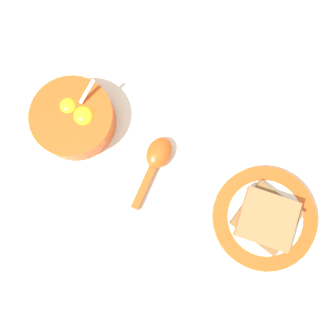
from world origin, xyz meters
TOP-DOWN VIEW (x-y plane):
  - ground_plane at (0.00, 0.00)m, footprint 3.00×3.00m
  - egg_bowl at (0.00, -0.20)m, footprint 0.17×0.17m
  - toast_plate at (0.19, 0.20)m, footprint 0.21×0.21m
  - toast_sandwich at (0.19, 0.20)m, footprint 0.15×0.15m
  - soup_spoon at (0.08, -0.02)m, footprint 0.16×0.09m

SIDE VIEW (x-z plane):
  - ground_plane at x=0.00m, z-range 0.00..0.00m
  - toast_plate at x=0.19m, z-range 0.00..0.02m
  - soup_spoon at x=0.08m, z-range 0.00..0.03m
  - egg_bowl at x=0.00m, z-range -0.01..0.07m
  - toast_sandwich at x=0.19m, z-range 0.02..0.05m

